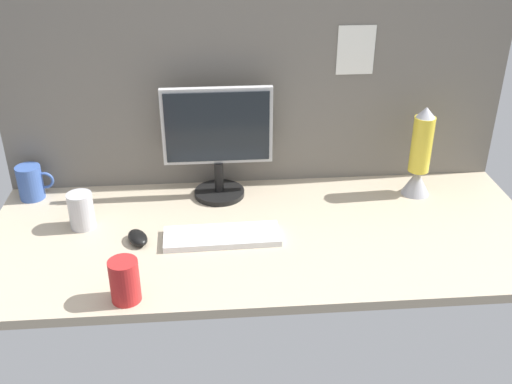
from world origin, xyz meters
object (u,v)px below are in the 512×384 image
monitor (218,139)px  mug_ceramic_blue (31,182)px  mug_red_plastic (125,281)px  keyboard (222,236)px  mouse (138,238)px  mug_steel (81,211)px  lava_lamp (420,159)px

monitor → mug_ceramic_blue: bearing=177.7°
mug_red_plastic → mug_ceramic_blue: (-39.64, 61.21, -0.06)cm
monitor → mug_red_plastic: (-27.03, -58.50, -15.60)cm
keyboard → mug_ceramic_blue: bearing=152.4°
mouse → mug_steel: mug_steel is taller
monitor → mug_ceramic_blue: monitor is taller
lava_lamp → mug_steel: bearing=-173.2°
mouse → monitor: bearing=24.2°
monitor → lava_lamp: size_ratio=1.21×
monitor → mug_ceramic_blue: (-66.67, 2.71, -15.67)cm
mug_steel → lava_lamp: 117.54cm
monitor → mug_steel: 51.62cm
monitor → mouse: size_ratio=4.18×
mug_red_plastic → lava_lamp: bearing=28.6°
monitor → mug_red_plastic: 66.30cm
monitor → keyboard: bearing=-90.0°
mouse → mug_steel: bearing=125.7°
mug_steel → mug_ceramic_blue: size_ratio=0.96×
keyboard → mug_ceramic_blue: size_ratio=2.90×
keyboard → mug_red_plastic: mug_red_plastic is taller
mug_steel → mug_red_plastic: mug_red_plastic is taller
keyboard → mug_ceramic_blue: 74.47cm
keyboard → mug_ceramic_blue: (-66.67, 32.77, 5.22)cm
mouse → mug_ceramic_blue: size_ratio=0.75×
mug_red_plastic → lava_lamp: size_ratio=0.38×
mug_red_plastic → mug_ceramic_blue: size_ratio=0.99×
monitor → mouse: (-26.59, -29.84, -20.19)cm
mug_steel → monitor: bearing=22.6°
mug_red_plastic → lava_lamp: 112.01cm
mug_red_plastic → lava_lamp: lava_lamp is taller
mug_steel → mug_ceramic_blue: mug_ceramic_blue is taller
mug_ceramic_blue → lava_lamp: size_ratio=0.38×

